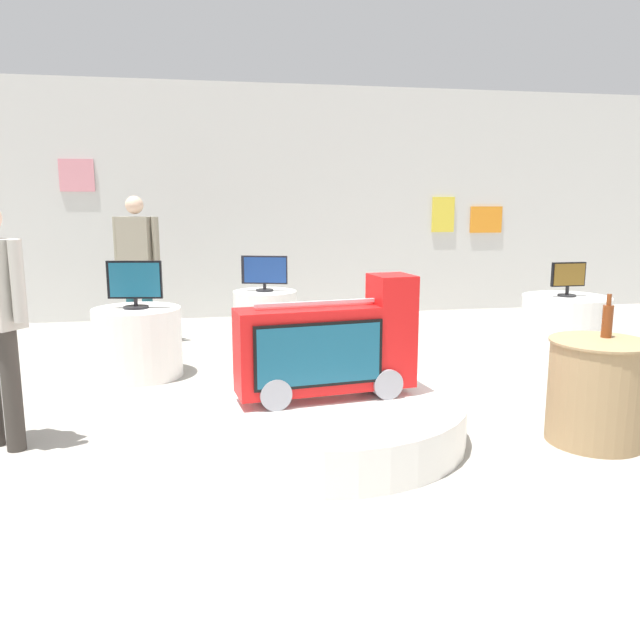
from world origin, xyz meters
TOP-DOWN VIEW (x-y plane):
  - ground_plane at (0.00, 0.00)m, footprint 30.00×30.00m
  - back_wall_display at (-0.01, 5.23)m, footprint 12.86×0.13m
  - main_display_pedestal at (-0.09, 0.36)m, footprint 1.89×1.89m
  - novelty_firetruck_tv at (-0.07, 0.36)m, footprint 1.25×0.48m
  - display_pedestal_left_rear at (2.80, 2.19)m, footprint 0.89×0.89m
  - tv_on_left_rear at (2.80, 2.18)m, footprint 0.37×0.19m
  - display_pedestal_center_rear at (-1.51, 2.22)m, footprint 0.80×0.80m
  - tv_on_center_rear at (-1.51, 2.22)m, footprint 0.50×0.23m
  - display_pedestal_right_rear at (-0.24, 3.14)m, footprint 0.70×0.70m
  - tv_on_right_rear at (-0.24, 3.14)m, footprint 0.49×0.19m
  - side_table_round at (1.68, -0.04)m, footprint 0.66×0.66m
  - bottle_on_side_table at (1.78, 0.05)m, footprint 0.07×0.07m
  - shopper_browsing_near_truck at (-1.63, 3.68)m, footprint 0.52×0.34m

SIDE VIEW (x-z plane):
  - ground_plane at x=0.00m, z-range 0.00..0.00m
  - main_display_pedestal at x=-0.09m, z-range 0.00..0.29m
  - display_pedestal_left_rear at x=2.80m, z-range 0.00..0.64m
  - display_pedestal_center_rear at x=-1.51m, z-range 0.00..0.64m
  - display_pedestal_right_rear at x=-0.24m, z-range 0.00..0.64m
  - side_table_round at x=1.68m, z-range 0.01..0.71m
  - novelty_firetruck_tv at x=-0.07m, z-range 0.22..1.04m
  - bottle_on_side_table at x=1.78m, z-range 0.67..0.97m
  - tv_on_left_rear at x=2.80m, z-range 0.66..1.02m
  - tv_on_right_rear at x=-0.24m, z-range 0.66..1.05m
  - tv_on_center_rear at x=-1.51m, z-range 0.66..1.10m
  - shopper_browsing_near_truck at x=-1.63m, z-range 0.15..1.82m
  - back_wall_display at x=-0.01m, z-range 0.00..3.19m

